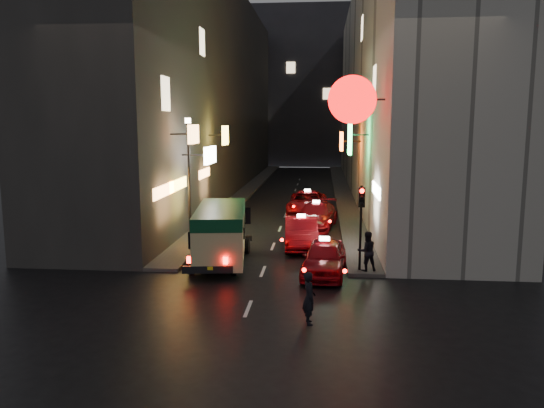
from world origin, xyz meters
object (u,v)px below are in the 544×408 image
(pedestrian_crossing, at_px, (309,294))
(lamp_post, at_px, (189,172))
(traffic_light, at_px, (361,210))
(taxi_near, at_px, (324,255))
(minibus, at_px, (221,228))

(pedestrian_crossing, height_order, lamp_post, lamp_post)
(pedestrian_crossing, distance_m, lamp_post, 12.23)
(traffic_light, relative_size, lamp_post, 0.56)
(taxi_near, xyz_separation_m, pedestrian_crossing, (-0.48, -5.38, 0.11))
(lamp_post, bearing_deg, traffic_light, -28.91)
(pedestrian_crossing, distance_m, traffic_light, 6.18)
(pedestrian_crossing, relative_size, traffic_light, 0.54)
(taxi_near, relative_size, traffic_light, 1.54)
(traffic_light, distance_m, lamp_post, 9.42)
(traffic_light, height_order, lamp_post, lamp_post)
(minibus, height_order, traffic_light, traffic_light)
(minibus, distance_m, taxi_near, 4.79)
(minibus, xyz_separation_m, taxi_near, (4.52, -1.42, -0.74))
(taxi_near, xyz_separation_m, traffic_light, (1.46, 0.23, 1.85))
(minibus, bearing_deg, pedestrian_crossing, -59.28)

